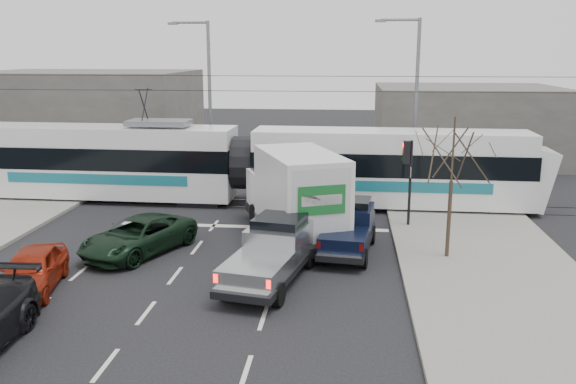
# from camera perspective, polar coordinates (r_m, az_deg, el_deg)

# --- Properties ---
(ground) EXTENTS (120.00, 120.00, 0.00)m
(ground) POSITION_cam_1_polar(r_m,az_deg,el_deg) (20.54, -5.91, -7.95)
(ground) COLOR black
(ground) RESTS_ON ground
(sidewalk_right) EXTENTS (6.00, 60.00, 0.15)m
(sidewalk_right) POSITION_cam_1_polar(r_m,az_deg,el_deg) (20.75, 19.52, -8.22)
(sidewalk_right) COLOR gray
(sidewalk_right) RESTS_ON ground
(rails) EXTENTS (60.00, 1.60, 0.03)m
(rails) POSITION_cam_1_polar(r_m,az_deg,el_deg) (29.95, -2.13, -1.12)
(rails) COLOR #33302D
(rails) RESTS_ON ground
(building_left) EXTENTS (14.00, 10.00, 6.00)m
(building_left) POSITION_cam_1_polar(r_m,az_deg,el_deg) (44.76, -18.18, 6.85)
(building_left) COLOR slate
(building_left) RESTS_ON ground
(building_right) EXTENTS (12.00, 10.00, 5.00)m
(building_right) POSITION_cam_1_polar(r_m,az_deg,el_deg) (43.79, 16.28, 6.19)
(building_right) COLOR slate
(building_right) RESTS_ON ground
(bare_tree) EXTENTS (2.40, 2.40, 5.00)m
(bare_tree) POSITION_cam_1_polar(r_m,az_deg,el_deg) (21.87, 15.17, 3.27)
(bare_tree) COLOR #47382B
(bare_tree) RESTS_ON ground
(traffic_signal) EXTENTS (0.44, 0.44, 3.60)m
(traffic_signal) POSITION_cam_1_polar(r_m,az_deg,el_deg) (25.81, 11.14, 2.54)
(traffic_signal) COLOR black
(traffic_signal) RESTS_ON ground
(street_lamp_near) EXTENTS (2.38, 0.25, 9.00)m
(street_lamp_near) POSITION_cam_1_polar(r_m,az_deg,el_deg) (33.02, 11.60, 8.93)
(street_lamp_near) COLOR slate
(street_lamp_near) RESTS_ON ground
(street_lamp_far) EXTENTS (2.38, 0.25, 9.00)m
(street_lamp_far) POSITION_cam_1_polar(r_m,az_deg,el_deg) (35.78, -7.64, 9.38)
(street_lamp_far) COLOR slate
(street_lamp_far) RESTS_ON ground
(catenary) EXTENTS (60.00, 0.20, 7.00)m
(catenary) POSITION_cam_1_polar(r_m,az_deg,el_deg) (29.25, -2.20, 6.25)
(catenary) COLOR black
(catenary) RESTS_ON ground
(tram) EXTENTS (27.07, 3.29, 5.52)m
(tram) POSITION_cam_1_polar(r_m,az_deg,el_deg) (29.79, -4.20, 2.62)
(tram) COLOR white
(tram) RESTS_ON ground
(silver_pickup) EXTENTS (2.86, 5.61, 1.95)m
(silver_pickup) POSITION_cam_1_polar(r_m,az_deg,el_deg) (19.99, -1.40, -5.54)
(silver_pickup) COLOR black
(silver_pickup) RESTS_ON ground
(box_truck) EXTENTS (4.98, 7.59, 3.60)m
(box_truck) POSITION_cam_1_polar(r_m,az_deg,el_deg) (23.99, 0.72, -0.35)
(box_truck) COLOR black
(box_truck) RESTS_ON ground
(navy_pickup) EXTENTS (2.20, 4.64, 1.88)m
(navy_pickup) POSITION_cam_1_polar(r_m,az_deg,el_deg) (22.85, 5.72, -3.31)
(navy_pickup) COLOR black
(navy_pickup) RESTS_ON ground
(green_car) EXTENTS (3.92, 5.27, 1.33)m
(green_car) POSITION_cam_1_polar(r_m,az_deg,el_deg) (23.24, -13.83, -4.02)
(green_car) COLOR black
(green_car) RESTS_ON ground
(red_car) EXTENTS (2.31, 4.12, 1.32)m
(red_car) POSITION_cam_1_polar(r_m,az_deg,el_deg) (20.82, -22.82, -6.72)
(red_car) COLOR maroon
(red_car) RESTS_ON ground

